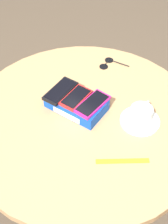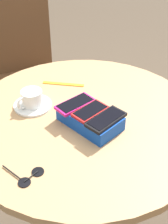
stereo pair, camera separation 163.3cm
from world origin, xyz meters
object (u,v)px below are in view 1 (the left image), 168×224
at_px(phone_box, 76,103).
at_px(sunglasses, 108,63).
at_px(phone_red, 76,97).
at_px(saucer, 140,121).
at_px(phone_magenta, 92,104).
at_px(lanyard_strap, 122,161).
at_px(coffee_cup, 141,114).
at_px(round_table, 84,140).
at_px(phone_black, 61,90).

bearing_deg(phone_box, sunglasses, 103.66).
relative_size(phone_box, phone_red, 1.73).
bearing_deg(saucer, phone_red, -155.98).
distance_m(phone_magenta, lanyard_strap, 0.23).
relative_size(phone_red, coffee_cup, 1.20).
bearing_deg(coffee_cup, sunglasses, 146.43).
xyz_separation_m(round_table, saucer, (0.17, 0.11, 0.15)).
bearing_deg(phone_red, coffee_cup, 24.63).
bearing_deg(coffee_cup, phone_red, -155.37).
bearing_deg(saucer, phone_black, -159.87).
height_order(phone_box, coffee_cup, coffee_cup).
bearing_deg(phone_red, lanyard_strap, -17.00).
xyz_separation_m(phone_box, coffee_cup, (0.22, 0.10, 0.01)).
bearing_deg(coffee_cup, phone_black, -159.38).
bearing_deg(lanyard_strap, phone_magenta, 154.83).
bearing_deg(lanyard_strap, round_table, 162.13).
bearing_deg(phone_magenta, sunglasses, 116.19).
bearing_deg(phone_magenta, coffee_cup, 29.65).
distance_m(phone_box, phone_magenta, 0.07).
bearing_deg(saucer, sunglasses, 146.11).
distance_m(saucer, sunglasses, 0.34).
height_order(phone_magenta, sunglasses, phone_magenta).
distance_m(phone_magenta, sunglasses, 0.31).
bearing_deg(phone_red, phone_black, -173.79).
relative_size(round_table, phone_box, 3.92).
height_order(round_table, lanyard_strap, lanyard_strap).
height_order(saucer, coffee_cup, coffee_cup).
relative_size(round_table, coffee_cup, 8.12).
xyz_separation_m(phone_black, coffee_cup, (0.28, 0.11, -0.02)).
xyz_separation_m(phone_box, sunglasses, (-0.07, 0.29, -0.02)).
bearing_deg(phone_red, sunglasses, 103.65).
xyz_separation_m(round_table, phone_black, (-0.11, 0.00, 0.20)).
relative_size(coffee_cup, sunglasses, 0.95).
xyz_separation_m(round_table, sunglasses, (-0.12, 0.30, 0.15)).
xyz_separation_m(phone_box, lanyard_strap, (0.27, -0.08, -0.02)).
height_order(phone_black, lanyard_strap, phone_black).
relative_size(saucer, coffee_cup, 1.33).
height_order(round_table, sunglasses, sunglasses).
xyz_separation_m(saucer, lanyard_strap, (0.05, -0.18, -0.00)).
bearing_deg(lanyard_strap, phone_black, 167.41).
height_order(round_table, saucer, saucer).
xyz_separation_m(phone_box, phone_magenta, (0.07, 0.01, 0.03)).
distance_m(phone_box, coffee_cup, 0.24).
height_order(phone_red, lanyard_strap, phone_red).
height_order(coffee_cup, lanyard_strap, coffee_cup).
bearing_deg(saucer, round_table, -147.82).
distance_m(round_table, phone_magenta, 0.20).
xyz_separation_m(phone_box, saucer, (0.22, 0.09, -0.02)).
bearing_deg(coffee_cup, lanyard_strap, -73.98).
height_order(phone_red, saucer, phone_red).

